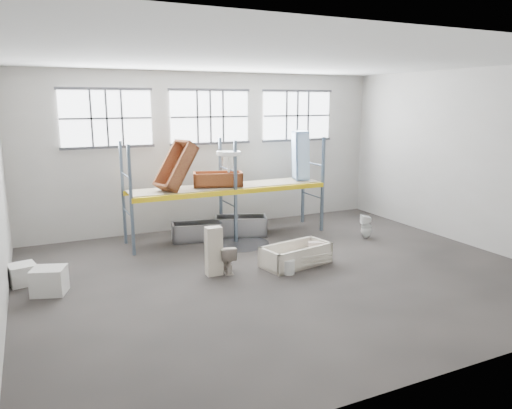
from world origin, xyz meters
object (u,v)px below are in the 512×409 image
toilet_white (366,226)px  rust_tub_flat (218,179)px  cistern_tall (214,251)px  toilet_beige (227,258)px  steel_tub_left (197,231)px  blue_tub_upright (300,155)px  bucket (288,267)px  steel_tub_right (241,226)px  carton_near (49,281)px  bathtub_beige (296,255)px

toilet_white → rust_tub_flat: size_ratio=0.50×
cistern_tall → toilet_beige: bearing=9.5°
steel_tub_left → blue_tub_upright: 4.11m
toilet_white → bucket: 4.05m
toilet_white → rust_tub_flat: rust_tub_flat is taller
rust_tub_flat → cistern_tall: bearing=-112.9°
cistern_tall → toilet_white: cistern_tall is taller
steel_tub_right → carton_near: (-5.62, -2.55, -0.00)m
cistern_tall → carton_near: 3.66m
toilet_white → bathtub_beige: bearing=-48.8°
carton_near → toilet_beige: bearing=-5.4°
bathtub_beige → toilet_beige: bearing=160.6°
carton_near → bucket: bearing=-12.2°
bathtub_beige → bucket: size_ratio=5.08×
cistern_tall → toilet_white: size_ratio=1.64×
cistern_tall → steel_tub_left: cistern_tall is taller
toilet_beige → rust_tub_flat: size_ratio=0.47×
rust_tub_flat → bucket: rust_tub_flat is taller
bathtub_beige → steel_tub_left: steel_tub_left is taller
blue_tub_upright → carton_near: (-7.70, -2.52, -2.11)m
carton_near → cistern_tall: bearing=-6.9°
toilet_white → bucket: bearing=-44.8°
toilet_beige → steel_tub_left: toilet_beige is taller
toilet_white → steel_tub_left: toilet_white is taller
cistern_tall → bucket: 1.84m
blue_tub_upright → cistern_tall: bearing=-144.1°
toilet_beige → rust_tub_flat: (0.88, 2.88, 1.48)m
rust_tub_flat → blue_tub_upright: (2.84, 0.01, 0.57)m
bathtub_beige → steel_tub_right: (-0.15, 3.19, 0.03)m
toilet_white → bucket: size_ratio=2.06×
steel_tub_left → steel_tub_right: (1.43, -0.01, 0.02)m
toilet_white → toilet_beige: bearing=-58.9°
blue_tub_upright → toilet_beige: bearing=-142.1°
blue_tub_upright → carton_near: bearing=-161.9°
bathtub_beige → rust_tub_flat: 3.62m
rust_tub_flat → toilet_beige: bearing=-106.9°
bathtub_beige → cistern_tall: 2.18m
toilet_beige → bucket: 1.50m
bathtub_beige → blue_tub_upright: (1.94, 3.16, 2.13)m
bucket → bathtub_beige: bearing=45.0°
bathtub_beige → bucket: (-0.49, -0.49, -0.09)m
steel_tub_right → blue_tub_upright: size_ratio=1.04×
toilet_white → steel_tub_left: (-4.74, 1.98, -0.09)m
cistern_tall → carton_near: cistern_tall is taller
cistern_tall → rust_tub_flat: bearing=67.3°
steel_tub_right → carton_near: 6.17m
steel_tub_left → carton_near: (-4.19, -2.56, 0.02)m
steel_tub_left → toilet_beige: bearing=-93.9°
steel_tub_left → bucket: bearing=-73.6°
rust_tub_flat → carton_near: (-4.86, -2.50, -1.53)m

